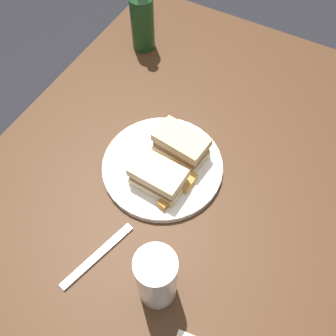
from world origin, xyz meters
TOP-DOWN VIEW (x-y plane):
  - ground_plane at (0.00, 0.00)m, footprint 6.00×6.00m
  - dining_table at (0.00, 0.00)m, footprint 1.24×0.88m
  - plate at (-0.02, -0.04)m, footprint 0.28×0.28m
  - sandwich_half_left at (0.03, -0.02)m, footprint 0.08×0.12m
  - sandwich_half_right at (-0.07, -0.02)m, footprint 0.08×0.13m
  - potato_wedge_front at (-0.05, -0.01)m, footprint 0.05×0.03m
  - potato_wedge_middle at (-0.00, -0.01)m, footprint 0.05×0.04m
  - potato_wedge_back at (0.00, 0.04)m, footprint 0.05×0.02m
  - potato_wedge_left_edge at (0.06, 0.02)m, footprint 0.05×0.03m
  - pint_glass at (0.23, 0.09)m, footprint 0.07×0.07m
  - cider_bottle at (-0.36, -0.29)m, footprint 0.07×0.07m
  - fork at (0.23, -0.05)m, footprint 0.18×0.06m

SIDE VIEW (x-z plane):
  - ground_plane at x=0.00m, z-range 0.00..0.00m
  - dining_table at x=0.00m, z-range 0.00..0.76m
  - fork at x=0.23m, z-range 0.76..0.76m
  - plate at x=-0.02m, z-range 0.76..0.77m
  - potato_wedge_back at x=0.00m, z-range 0.77..0.79m
  - potato_wedge_front at x=-0.05m, z-range 0.77..0.79m
  - potato_wedge_middle at x=0.00m, z-range 0.77..0.79m
  - potato_wedge_left_edge at x=0.06m, z-range 0.77..0.79m
  - sandwich_half_left at x=0.03m, z-range 0.77..0.83m
  - sandwich_half_right at x=-0.07m, z-range 0.77..0.84m
  - pint_glass at x=0.23m, z-range 0.75..0.91m
  - cider_bottle at x=-0.36m, z-range 0.73..0.98m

